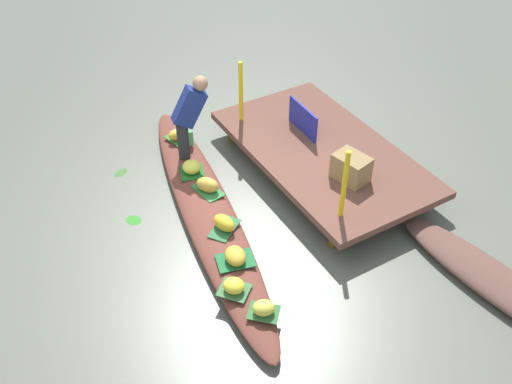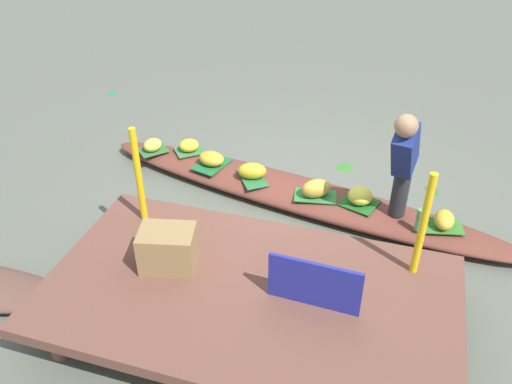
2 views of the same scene
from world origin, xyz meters
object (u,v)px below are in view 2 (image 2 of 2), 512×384
(vendor_boat, at_px, (297,194))
(banana_bunch_6, at_px, (444,220))
(banana_bunch_3, at_px, (252,171))
(vendor_person, at_px, (404,159))
(banana_bunch_1, at_px, (189,145))
(banana_bunch_2, at_px, (360,196))
(market_banner, at_px, (314,284))
(produce_crate, at_px, (168,249))
(banana_bunch_5, at_px, (153,145))
(banana_bunch_0, at_px, (316,188))
(water_bottle, at_px, (420,220))
(banana_bunch_4, at_px, (212,159))

(vendor_boat, height_order, banana_bunch_6, banana_bunch_6)
(banana_bunch_3, xyz_separation_m, vendor_person, (-1.54, 0.31, 0.59))
(banana_bunch_1, bearing_deg, banana_bunch_2, 166.69)
(banana_bunch_6, distance_m, market_banner, 1.82)
(banana_bunch_1, xyz_separation_m, produce_crate, (-0.73, 2.09, 0.28))
(vendor_person, relative_size, market_banner, 1.71)
(vendor_boat, height_order, banana_bunch_3, banana_bunch_3)
(market_banner, bearing_deg, banana_bunch_5, -38.73)
(banana_bunch_1, relative_size, banana_bunch_5, 1.01)
(banana_bunch_0, relative_size, water_bottle, 1.34)
(water_bottle, relative_size, produce_crate, 0.52)
(banana_bunch_5, height_order, water_bottle, water_bottle)
(vendor_boat, distance_m, banana_bunch_3, 0.54)
(banana_bunch_0, xyz_separation_m, banana_bunch_6, (-1.27, 0.15, -0.02))
(water_bottle, distance_m, produce_crate, 2.36)
(banana_bunch_6, bearing_deg, market_banner, 58.00)
(banana_bunch_0, distance_m, banana_bunch_4, 1.29)
(banana_bunch_5, height_order, market_banner, market_banner)
(banana_bunch_2, bearing_deg, banana_bunch_4, -9.07)
(vendor_person, xyz_separation_m, produce_crate, (1.70, 1.42, -0.33))
(banana_bunch_4, relative_size, banana_bunch_5, 1.31)
(banana_bunch_4, distance_m, market_banner, 2.52)
(banana_bunch_0, distance_m, market_banner, 1.72)
(banana_bunch_0, height_order, water_bottle, water_bottle)
(banana_bunch_4, relative_size, banana_bunch_6, 1.13)
(banana_bunch_4, bearing_deg, water_bottle, 166.73)
(banana_bunch_0, height_order, banana_bunch_5, banana_bunch_0)
(banana_bunch_1, bearing_deg, banana_bunch_5, 16.29)
(vendor_boat, xyz_separation_m, banana_bunch_4, (1.03, -0.15, 0.18))
(banana_bunch_0, bearing_deg, banana_bunch_2, -178.74)
(banana_bunch_0, xyz_separation_m, banana_bunch_3, (0.73, -0.14, -0.01))
(banana_bunch_0, xyz_separation_m, banana_bunch_4, (1.26, -0.28, -0.02))
(vendor_boat, distance_m, banana_bunch_1, 1.46)
(banana_bunch_1, distance_m, banana_bunch_3, 0.96)
(banana_bunch_5, height_order, vendor_person, vendor_person)
(banana_bunch_2, distance_m, produce_crate, 2.11)
(banana_bunch_1, xyz_separation_m, banana_bunch_4, (-0.37, 0.22, 0.00))
(banana_bunch_2, xyz_separation_m, banana_bunch_6, (-0.81, 0.16, -0.01))
(vendor_boat, relative_size, banana_bunch_0, 15.47)
(vendor_person, height_order, water_bottle, vendor_person)
(banana_bunch_3, relative_size, water_bottle, 1.34)
(banana_bunch_1, xyz_separation_m, vendor_person, (-2.43, 0.67, 0.61))
(vendor_boat, bearing_deg, produce_crate, 79.05)
(banana_bunch_6, bearing_deg, produce_crate, 33.61)
(banana_bunch_6, bearing_deg, vendor_boat, -10.84)
(vendor_boat, bearing_deg, banana_bunch_5, 2.74)
(banana_bunch_4, bearing_deg, banana_bunch_1, -30.69)
(banana_bunch_2, distance_m, banana_bunch_6, 0.83)
(vendor_boat, height_order, banana_bunch_5, banana_bunch_5)
(banana_bunch_0, xyz_separation_m, produce_crate, (0.90, 1.58, 0.25))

